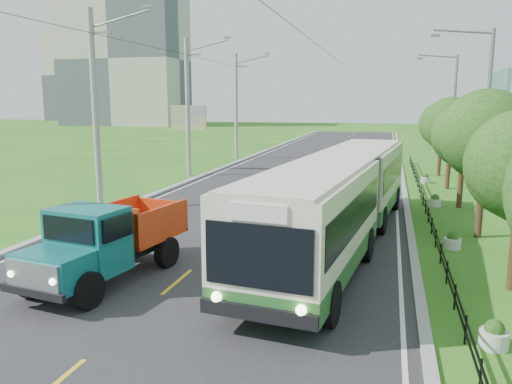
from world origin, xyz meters
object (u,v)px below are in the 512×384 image
at_px(tree_third, 486,140).
at_px(tree_fifth, 452,128).
at_px(billboard_left, 189,122).
at_px(tree_fourth, 465,139).
at_px(planter_mid, 435,201).
at_px(pole_near, 96,109).
at_px(billboard_right, 496,104).
at_px(streetlight_far, 452,109).
at_px(planter_far, 425,179).
at_px(dump_truck, 107,237).
at_px(tree_back, 442,127).
at_px(streetlight_mid, 484,113).
at_px(bus, 341,193).
at_px(planter_front, 494,336).
at_px(pole_mid, 188,107).
at_px(pole_far, 237,106).
at_px(planter_near, 453,241).

height_order(tree_third, tree_fifth, tree_third).
height_order(tree_third, billboard_left, tree_third).
bearing_deg(tree_fourth, tree_third, -90.00).
relative_size(tree_third, planter_mid, 8.96).
relative_size(pole_near, billboard_right, 1.37).
height_order(streetlight_far, planter_far, streetlight_far).
height_order(tree_fourth, billboard_left, tree_fourth).
bearing_deg(planter_mid, dump_truck, -126.86).
bearing_deg(tree_back, pole_near, -136.59).
xyz_separation_m(tree_third, dump_truck, (-12.01, -8.48, -2.60)).
height_order(streetlight_mid, billboard_left, streetlight_mid).
bearing_deg(planter_far, planter_mid, -90.00).
distance_m(planter_far, bus, 17.21).
xyz_separation_m(pole_near, planter_front, (16.86, -11.00, -4.81)).
height_order(pole_mid, dump_truck, pole_mid).
relative_size(planter_front, planter_mid, 1.00).
relative_size(planter_mid, dump_truck, 0.11).
height_order(pole_mid, streetlight_far, pole_mid).
height_order(streetlight_mid, dump_truck, streetlight_mid).
distance_m(planter_front, dump_truck, 10.94).
distance_m(streetlight_mid, planter_front, 16.78).
distance_m(pole_mid, tree_fourth, 19.43).
height_order(streetlight_mid, billboard_right, streetlight_mid).
bearing_deg(pole_near, tree_third, -2.71).
height_order(tree_back, bus, tree_back).
relative_size(planter_far, billboard_right, 0.09).
relative_size(pole_mid, planter_mid, 14.93).
distance_m(streetlight_far, planter_far, 7.84).
relative_size(pole_far, tree_fourth, 1.85).
bearing_deg(streetlight_far, dump_truck, -114.30).
relative_size(pole_far, bus, 0.56).
bearing_deg(tree_third, planter_mid, 102.10).
distance_m(streetlight_far, dump_truck, 31.30).
distance_m(tree_back, planter_mid, 12.66).
relative_size(pole_mid, tree_fourth, 1.85).
xyz_separation_m(planter_front, planter_near, (0.00, 8.00, 0.00)).
relative_size(streetlight_far, dump_truck, 1.49).
height_order(tree_fourth, streetlight_far, streetlight_far).
distance_m(tree_fifth, planter_far, 4.21).
relative_size(pole_near, dump_truck, 1.64).
height_order(tree_third, tree_fourth, tree_third).
relative_size(tree_fifth, bus, 0.33).
bearing_deg(pole_mid, planter_front, -53.75).
bearing_deg(billboard_left, planter_near, -44.84).
distance_m(pole_far, planter_mid, 25.85).
xyz_separation_m(pole_mid, billboard_right, (20.56, -1.00, 0.25)).
bearing_deg(streetlight_far, planter_mid, -98.30).
relative_size(tree_fifth, billboard_left, 1.12).
relative_size(streetlight_far, billboard_left, 1.74).
height_order(billboard_left, dump_truck, billboard_left).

